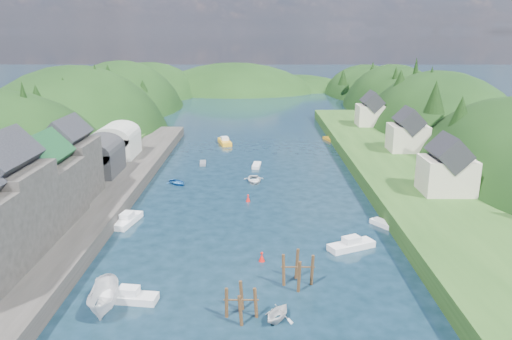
{
  "coord_description": "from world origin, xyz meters",
  "views": [
    {
      "loc": [
        0.28,
        -45.82,
        24.47
      ],
      "look_at": [
        0.0,
        28.0,
        4.0
      ],
      "focal_mm": 35.0,
      "sensor_mm": 36.0,
      "label": 1
    }
  ],
  "objects_px": {
    "piling_cluster_near": "(241,306)",
    "piling_cluster_far": "(298,272)",
    "channel_buoy_far": "(248,198)",
    "channel_buoy_near": "(262,257)"
  },
  "relations": [
    {
      "from": "channel_buoy_far",
      "to": "channel_buoy_near",
      "type": "bearing_deg",
      "value": -84.6
    },
    {
      "from": "piling_cluster_near",
      "to": "channel_buoy_far",
      "type": "distance_m",
      "value": 31.36
    },
    {
      "from": "piling_cluster_near",
      "to": "piling_cluster_far",
      "type": "distance_m",
      "value": 8.01
    },
    {
      "from": "channel_buoy_near",
      "to": "channel_buoy_far",
      "type": "distance_m",
      "value": 20.22
    },
    {
      "from": "piling_cluster_near",
      "to": "piling_cluster_far",
      "type": "xyz_separation_m",
      "value": [
        5.45,
        5.86,
        0.23
      ]
    },
    {
      "from": "piling_cluster_far",
      "to": "channel_buoy_near",
      "type": "xyz_separation_m",
      "value": [
        -3.55,
        5.36,
        -0.89
      ]
    },
    {
      "from": "channel_buoy_near",
      "to": "piling_cluster_near",
      "type": "bearing_deg",
      "value": -99.65
    },
    {
      "from": "piling_cluster_near",
      "to": "channel_buoy_far",
      "type": "height_order",
      "value": "piling_cluster_near"
    },
    {
      "from": "channel_buoy_near",
      "to": "channel_buoy_far",
      "type": "bearing_deg",
      "value": 95.4
    },
    {
      "from": "piling_cluster_near",
      "to": "piling_cluster_far",
      "type": "relative_size",
      "value": 0.88
    }
  ]
}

